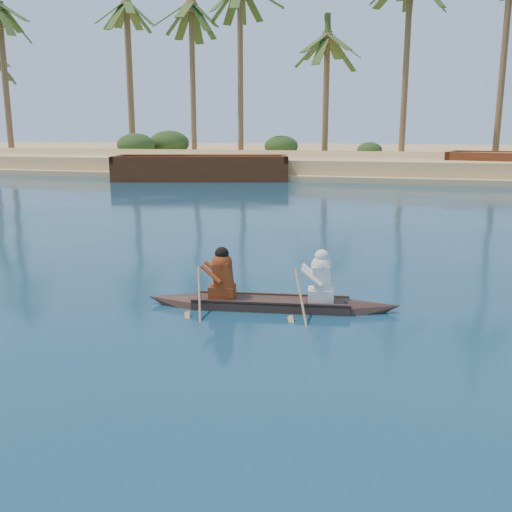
% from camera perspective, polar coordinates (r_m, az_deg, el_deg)
% --- Properties ---
extents(sandy_embankment, '(150.00, 51.00, 1.50)m').
position_cam_1_polar(sandy_embankment, '(60.98, 21.11, 9.09)').
color(sandy_embankment, '#DAC37B').
rests_on(sandy_embankment, ground).
extents(palm_grove, '(110.00, 14.00, 16.00)m').
position_cam_1_polar(palm_grove, '(49.33, 23.08, 17.06)').
color(palm_grove, '#2E4F1C').
rests_on(palm_grove, ground).
extents(shrub_cluster, '(100.00, 6.00, 2.40)m').
position_cam_1_polar(shrub_cluster, '(45.67, 22.89, 8.95)').
color(shrub_cluster, '#243C16').
rests_on(shrub_cluster, ground).
extents(canoe, '(4.75, 1.30, 1.30)m').
position_cam_1_polar(canoe, '(10.51, 1.51, -3.93)').
color(canoe, '#3F2C22').
rests_on(canoe, ground).
extents(barge_left, '(11.91, 6.72, 1.89)m').
position_cam_1_polar(barge_left, '(38.43, -5.47, 8.57)').
color(barge_left, '#5C2F13').
rests_on(barge_left, ground).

